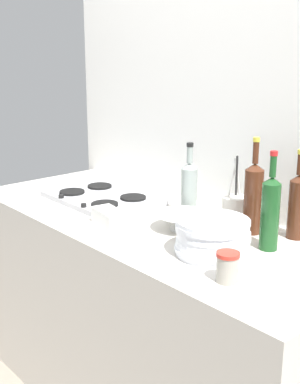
# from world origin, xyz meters

# --- Properties ---
(counter_block) EXTENTS (1.80, 0.70, 0.90)m
(counter_block) POSITION_xyz_m (0.00, 0.00, 0.45)
(counter_block) COLOR beige
(counter_block) RESTS_ON ground
(backsplash_panel) EXTENTS (1.90, 0.06, 2.57)m
(backsplash_panel) POSITION_xyz_m (0.00, 0.38, 1.28)
(backsplash_panel) COLOR white
(backsplash_panel) RESTS_ON ground
(stovetop_hob) EXTENTS (0.52, 0.35, 0.04)m
(stovetop_hob) POSITION_xyz_m (-0.35, 0.01, 0.91)
(stovetop_hob) COLOR #B2B2B7
(stovetop_hob) RESTS_ON counter_block
(plate_stack) EXTENTS (0.26, 0.26, 0.13)m
(plate_stack) POSITION_xyz_m (0.41, -0.07, 0.96)
(plate_stack) COLOR white
(plate_stack) RESTS_ON counter_block
(wine_bottle_leftmost) EXTENTS (0.07, 0.07, 0.33)m
(wine_bottle_leftmost) POSITION_xyz_m (0.50, 0.28, 1.03)
(wine_bottle_leftmost) COLOR #472314
(wine_bottle_leftmost) RESTS_ON counter_block
(wine_bottle_mid_left) EXTENTS (0.07, 0.07, 0.35)m
(wine_bottle_mid_left) POSITION_xyz_m (0.51, 0.11, 1.04)
(wine_bottle_mid_left) COLOR #19471E
(wine_bottle_mid_left) RESTS_ON counter_block
(wine_bottle_mid_right) EXTENTS (0.07, 0.07, 0.37)m
(wine_bottle_mid_right) POSITION_xyz_m (0.36, 0.20, 1.04)
(wine_bottle_mid_right) COLOR #472314
(wine_bottle_mid_right) RESTS_ON counter_block
(wine_bottle_rightmost) EXTENTS (0.07, 0.07, 0.31)m
(wine_bottle_rightmost) POSITION_xyz_m (0.06, 0.17, 1.02)
(wine_bottle_rightmost) COLOR gray
(wine_bottle_rightmost) RESTS_ON counter_block
(mixing_bowl) EXTENTS (0.22, 0.22, 0.06)m
(mixing_bowl) POSITION_xyz_m (0.17, 0.02, 0.94)
(mixing_bowl) COLOR white
(mixing_bowl) RESTS_ON counter_block
(butter_dish) EXTENTS (0.17, 0.11, 0.07)m
(butter_dish) POSITION_xyz_m (-0.05, -0.17, 0.93)
(butter_dish) COLOR white
(butter_dish) RESTS_ON counter_block
(utensil_crock) EXTENTS (0.10, 0.10, 0.28)m
(utensil_crock) POSITION_xyz_m (0.23, 0.25, 0.96)
(utensil_crock) COLOR silver
(utensil_crock) RESTS_ON counter_block
(condiment_jar_front) EXTENTS (0.07, 0.07, 0.09)m
(condiment_jar_front) POSITION_xyz_m (0.59, -0.20, 0.95)
(condiment_jar_front) COLOR #9E998C
(condiment_jar_front) RESTS_ON counter_block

